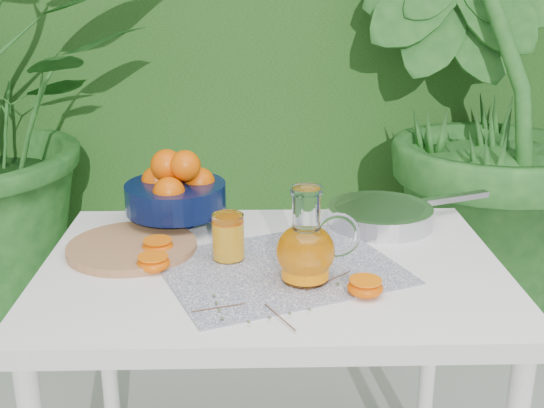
{
  "coord_description": "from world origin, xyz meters",
  "views": [
    {
      "loc": [
        0.04,
        -1.28,
        1.36
      ],
      "look_at": [
        0.07,
        0.1,
        0.88
      ],
      "focal_mm": 45.0,
      "sensor_mm": 36.0,
      "label": 1
    }
  ],
  "objects_px": {
    "juice_pitcher": "(307,249)",
    "saute_pan": "(381,214)",
    "cutting_board": "(132,247)",
    "fruit_bowl": "(176,191)",
    "white_table": "(272,297)"
  },
  "relations": [
    {
      "from": "cutting_board",
      "to": "juice_pitcher",
      "type": "height_order",
      "value": "juice_pitcher"
    },
    {
      "from": "cutting_board",
      "to": "juice_pitcher",
      "type": "bearing_deg",
      "value": -23.68
    },
    {
      "from": "cutting_board",
      "to": "fruit_bowl",
      "type": "bearing_deg",
      "value": 63.0
    },
    {
      "from": "white_table",
      "to": "fruit_bowl",
      "type": "relative_size",
      "value": 3.56
    },
    {
      "from": "juice_pitcher",
      "to": "saute_pan",
      "type": "bearing_deg",
      "value": 56.85
    },
    {
      "from": "fruit_bowl",
      "to": "saute_pan",
      "type": "xyz_separation_m",
      "value": [
        0.51,
        -0.01,
        -0.06
      ]
    },
    {
      "from": "white_table",
      "to": "saute_pan",
      "type": "distance_m",
      "value": 0.38
    },
    {
      "from": "cutting_board",
      "to": "juice_pitcher",
      "type": "distance_m",
      "value": 0.42
    },
    {
      "from": "cutting_board",
      "to": "saute_pan",
      "type": "xyz_separation_m",
      "value": [
        0.6,
        0.16,
        0.02
      ]
    },
    {
      "from": "fruit_bowl",
      "to": "juice_pitcher",
      "type": "distance_m",
      "value": 0.45
    },
    {
      "from": "cutting_board",
      "to": "fruit_bowl",
      "type": "relative_size",
      "value": 1.04
    },
    {
      "from": "white_table",
      "to": "fruit_bowl",
      "type": "height_order",
      "value": "fruit_bowl"
    },
    {
      "from": "cutting_board",
      "to": "white_table",
      "type": "bearing_deg",
      "value": -13.45
    },
    {
      "from": "cutting_board",
      "to": "fruit_bowl",
      "type": "distance_m",
      "value": 0.2
    },
    {
      "from": "juice_pitcher",
      "to": "white_table",
      "type": "bearing_deg",
      "value": 126.01
    }
  ]
}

